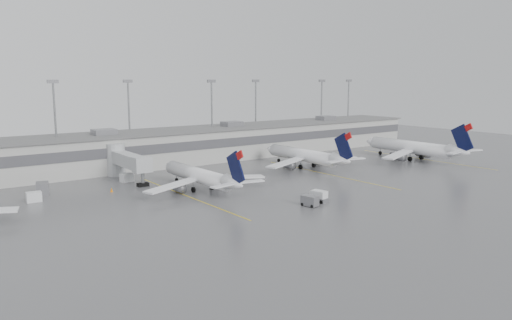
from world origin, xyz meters
TOP-DOWN VIEW (x-y plane):
  - ground at (0.00, 0.00)m, footprint 260.00×260.00m
  - terminal at (-0.01, 57.98)m, footprint 152.00×17.00m
  - light_masts at (0.00, 63.75)m, footprint 142.40×8.00m
  - jet_bridge_right at (-20.50, 45.72)m, footprint 4.00×17.20m
  - stand_markings at (-0.00, 24.00)m, footprint 105.25×40.00m
  - jet_mid_left at (-13.21, 26.04)m, footprint 25.27×28.30m
  - jet_mid_right at (18.88, 32.45)m, footprint 26.71×29.93m
  - jet_far_right at (49.23, 24.49)m, footprint 29.52×33.12m
  - baggage_tug at (-1.47, 6.48)m, footprint 2.49×3.35m
  - baggage_cart at (-4.67, 5.28)m, footprint 2.07×2.99m
  - gse_uld_a at (-40.60, 35.42)m, footprint 2.53×1.80m
  - gse_uld_b at (-21.33, 42.14)m, footprint 2.66×2.00m
  - gse_uld_c at (26.23, 41.91)m, footprint 2.52×2.00m
  - gse_loader at (-37.98, 40.52)m, footprint 2.93×3.86m
  - cone_b at (-27.21, 34.90)m, footprint 0.50×0.50m
  - cone_c at (21.40, 39.41)m, footprint 0.48×0.48m
  - cone_d at (58.10, 29.95)m, footprint 0.48×0.48m

SIDE VIEW (x-z plane):
  - ground at x=0.00m, z-range 0.00..0.00m
  - stand_markings at x=0.00m, z-range 0.00..0.01m
  - cone_d at x=58.10m, z-range 0.00..0.77m
  - cone_c at x=21.40m, z-range 0.00..0.77m
  - cone_b at x=-27.21m, z-range 0.00..0.79m
  - baggage_tug at x=-1.47m, z-range -0.22..1.74m
  - gse_uld_c at x=26.23m, z-range 0.00..1.57m
  - gse_uld_a at x=-40.60m, z-range 0.00..1.71m
  - gse_uld_b at x=-21.33m, z-range 0.00..1.71m
  - baggage_cart at x=-4.67m, z-range 0.04..1.80m
  - gse_loader at x=-37.98m, z-range 0.00..2.15m
  - jet_mid_left at x=-13.21m, z-range -1.73..7.43m
  - jet_mid_right at x=18.88m, z-range -1.83..7.85m
  - jet_far_right at x=49.23m, z-range -2.03..8.68m
  - jet_bridge_right at x=-20.50m, z-range 0.37..7.37m
  - terminal at x=-0.01m, z-range -0.55..8.90m
  - light_masts at x=0.00m, z-range 1.73..22.33m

